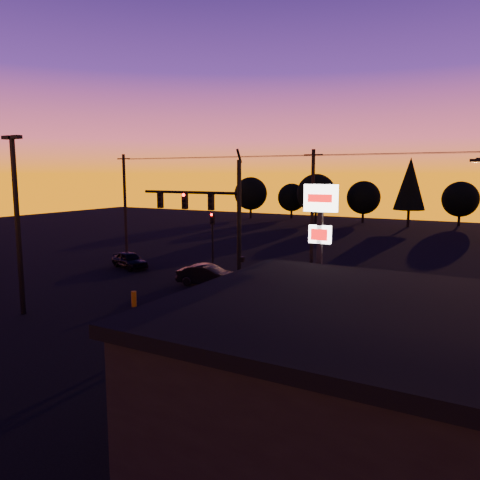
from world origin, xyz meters
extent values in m
plane|color=black|center=(0.00, 0.00, 0.00)|extent=(120.00, 120.00, 0.00)
cube|color=beige|center=(0.50, 1.00, 0.01)|extent=(0.35, 2.20, 0.01)
cube|color=beige|center=(0.50, 2.40, 0.01)|extent=(1.20, 1.20, 0.01)
cylinder|color=black|center=(1.50, 4.00, 4.00)|extent=(0.24, 0.24, 8.00)
cylinder|color=black|center=(1.50, 4.00, 8.20)|extent=(0.14, 0.52, 0.76)
cylinder|color=black|center=(-1.75, 4.00, 6.20)|extent=(6.50, 0.16, 0.16)
cube|color=black|center=(-0.30, 4.00, 5.70)|extent=(0.32, 0.22, 0.95)
sphere|color=black|center=(-0.30, 3.87, 6.05)|extent=(0.18, 0.18, 0.18)
sphere|color=black|center=(-0.30, 3.87, 5.75)|extent=(0.18, 0.18, 0.18)
sphere|color=black|center=(-0.30, 3.87, 5.45)|extent=(0.18, 0.18, 0.18)
cube|color=black|center=(-2.10, 4.00, 5.70)|extent=(0.32, 0.22, 0.95)
sphere|color=#FF0705|center=(-2.10, 3.87, 6.05)|extent=(0.18, 0.18, 0.18)
sphere|color=black|center=(-2.10, 3.87, 5.75)|extent=(0.18, 0.18, 0.18)
sphere|color=black|center=(-2.10, 3.87, 5.45)|extent=(0.18, 0.18, 0.18)
cube|color=black|center=(-3.90, 4.00, 5.70)|extent=(0.32, 0.22, 0.95)
sphere|color=black|center=(-3.90, 3.87, 6.05)|extent=(0.18, 0.18, 0.18)
sphere|color=black|center=(-3.90, 3.87, 5.75)|extent=(0.18, 0.18, 0.18)
sphere|color=black|center=(-3.90, 3.87, 5.45)|extent=(0.18, 0.18, 0.18)
cube|color=black|center=(1.68, 4.00, 2.60)|extent=(0.22, 0.18, 0.28)
cylinder|color=black|center=(-5.00, 11.50, 1.80)|extent=(0.14, 0.14, 3.60)
cube|color=black|center=(-5.00, 11.50, 3.90)|extent=(0.30, 0.20, 0.90)
sphere|color=#FF0705|center=(-5.00, 11.38, 4.22)|extent=(0.18, 0.18, 0.18)
sphere|color=black|center=(-5.00, 11.38, 3.94)|extent=(0.18, 0.18, 0.18)
sphere|color=black|center=(-5.00, 11.38, 3.66)|extent=(0.18, 0.18, 0.18)
cube|color=black|center=(-7.50, -3.00, 4.50)|extent=(0.18, 0.18, 9.00)
cube|color=black|center=(-7.85, -3.00, 9.05)|extent=(0.55, 0.30, 0.18)
cube|color=black|center=(-7.15, -3.00, 9.05)|extent=(0.55, 0.30, 0.18)
cube|color=black|center=(7.00, 1.50, 3.20)|extent=(0.22, 0.22, 6.40)
cube|color=white|center=(7.00, 1.50, 6.20)|extent=(1.50, 0.25, 1.20)
cube|color=red|center=(7.00, 1.36, 6.20)|extent=(1.10, 0.02, 0.35)
cube|color=white|center=(7.00, 1.50, 4.60)|extent=(1.00, 0.22, 0.80)
cube|color=red|center=(7.00, 1.37, 4.60)|extent=(0.75, 0.02, 0.50)
cube|color=black|center=(12.80, 5.50, 7.85)|extent=(0.50, 0.22, 0.14)
plane|color=#FFB759|center=(12.80, 5.50, 7.77)|extent=(0.35, 0.35, 0.00)
cylinder|color=black|center=(-16.00, 14.00, 4.50)|extent=(0.26, 0.26, 9.00)
cube|color=black|center=(-16.00, 14.00, 8.60)|extent=(1.40, 0.10, 0.10)
cylinder|color=black|center=(2.00, 14.00, 4.50)|extent=(0.26, 0.26, 9.00)
cube|color=black|center=(2.00, 14.00, 8.60)|extent=(1.40, 0.10, 0.10)
cylinder|color=black|center=(-7.00, 13.40, 8.55)|extent=(18.00, 0.02, 0.02)
cylinder|color=black|center=(-7.00, 14.00, 8.60)|extent=(18.00, 0.02, 0.02)
cylinder|color=black|center=(-7.00, 14.60, 8.55)|extent=(18.00, 0.02, 0.02)
cylinder|color=black|center=(11.00, 13.40, 8.55)|extent=(18.00, 0.02, 0.02)
cylinder|color=black|center=(11.00, 14.00, 8.60)|extent=(18.00, 0.02, 0.02)
cylinder|color=black|center=(11.00, 14.60, 8.55)|extent=(18.00, 0.02, 0.02)
cube|color=black|center=(13.00, -7.50, 2.00)|extent=(12.00, 8.00, 4.00)
cube|color=black|center=(13.00, -7.50, 4.10)|extent=(12.40, 8.40, 0.30)
cube|color=black|center=(9.00, -3.48, 1.40)|extent=(2.20, 0.05, 1.60)
cube|color=black|center=(12.00, -3.48, 1.40)|extent=(2.20, 0.05, 1.60)
cylinder|color=#B56F06|center=(-3.42, 0.90, 0.43)|extent=(0.28, 0.28, 0.85)
cylinder|color=black|center=(-22.00, 50.00, 0.81)|extent=(0.36, 0.36, 1.62)
sphere|color=black|center=(-22.00, 50.00, 4.06)|extent=(5.36, 5.36, 5.36)
cylinder|color=black|center=(-16.00, 53.00, 0.69)|extent=(0.36, 0.36, 1.38)
sphere|color=black|center=(-16.00, 53.00, 3.44)|extent=(4.54, 4.54, 4.54)
cylinder|color=black|center=(-10.00, 48.00, 0.88)|extent=(0.36, 0.36, 1.75)
sphere|color=black|center=(-10.00, 48.00, 4.38)|extent=(5.77, 5.78, 5.78)
cylinder|color=black|center=(-4.00, 52.00, 0.75)|extent=(0.36, 0.36, 1.50)
sphere|color=black|center=(-4.00, 52.00, 3.75)|extent=(4.95, 4.95, 4.95)
cylinder|color=black|center=(3.00, 49.00, 1.19)|extent=(0.36, 0.36, 2.38)
cone|color=black|center=(3.00, 49.00, 5.94)|extent=(4.18, 4.18, 7.12)
cylinder|color=black|center=(9.00, 54.00, 0.75)|extent=(0.36, 0.36, 1.50)
sphere|color=black|center=(9.00, 54.00, 3.75)|extent=(4.95, 4.95, 4.95)
imported|color=black|center=(-10.94, 8.85, 0.64)|extent=(4.02, 2.70, 1.27)
imported|color=black|center=(-2.48, 7.01, 0.68)|extent=(4.30, 2.06, 1.36)
imported|color=black|center=(4.08, 8.85, 0.77)|extent=(5.71, 3.75, 1.54)
imported|color=black|center=(11.79, -2.22, 0.71)|extent=(4.32, 5.59, 1.41)
camera|label=1|loc=(13.87, -18.14, 7.25)|focal=35.00mm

